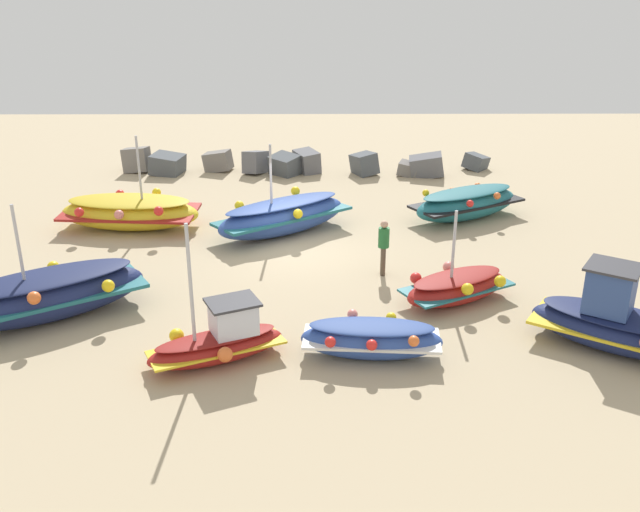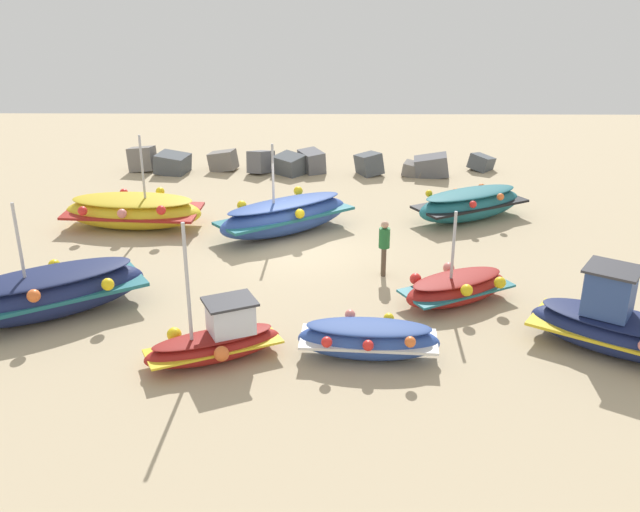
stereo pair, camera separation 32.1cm
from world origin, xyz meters
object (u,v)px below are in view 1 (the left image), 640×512
object	(u,v)px
fishing_boat_6	(617,324)
fishing_boat_2	(46,295)
fishing_boat_3	(457,287)
person_walking	(384,244)
fishing_boat_4	(467,203)
fishing_boat_7	(130,212)
fishing_boat_1	(371,339)
fishing_boat_0	(283,216)
fishing_boat_5	(219,341)

from	to	relation	value
fishing_boat_6	fishing_boat_2	bearing A→B (deg)	26.43
fishing_boat_3	person_walking	size ratio (longest dim) A/B	2.00
fishing_boat_2	fishing_boat_6	world-z (taller)	fishing_boat_2
fishing_boat_2	fishing_boat_4	xyz separation A→B (m)	(12.18, 7.63, -0.08)
person_walking	fishing_boat_3	bearing A→B (deg)	-43.26
fishing_boat_4	fishing_boat_7	xyz separation A→B (m)	(-11.70, -0.92, 0.00)
fishing_boat_3	fishing_boat_7	distance (m)	11.66
person_walking	fishing_boat_7	bearing A→B (deg)	156.15
fishing_boat_2	fishing_boat_1	bearing A→B (deg)	-45.72
fishing_boat_4	fishing_boat_6	world-z (taller)	fishing_boat_6
fishing_boat_0	fishing_boat_4	world-z (taller)	fishing_boat_0
fishing_boat_5	person_walking	xyz separation A→B (m)	(4.15, 4.83, 0.47)
fishing_boat_1	fishing_boat_3	size ratio (longest dim) A/B	1.00
fishing_boat_1	fishing_boat_7	bearing A→B (deg)	-44.51
fishing_boat_0	fishing_boat_2	distance (m)	8.40
fishing_boat_3	person_walking	xyz separation A→B (m)	(-1.81, 1.82, 0.53)
fishing_boat_0	fishing_boat_5	size ratio (longest dim) A/B	1.42
fishing_boat_2	person_walking	world-z (taller)	fishing_boat_2
fishing_boat_0	fishing_boat_3	world-z (taller)	fishing_boat_0
fishing_boat_3	fishing_boat_5	distance (m)	6.68
fishing_boat_0	fishing_boat_1	xyz separation A→B (m)	(2.37, -8.11, -0.17)
fishing_boat_1	fishing_boat_6	xyz separation A→B (m)	(5.76, 0.35, 0.17)
fishing_boat_7	fishing_boat_3	bearing A→B (deg)	154.41
person_walking	fishing_boat_4	bearing A→B (deg)	57.05
fishing_boat_3	fishing_boat_6	distance (m)	4.13
fishing_boat_1	person_walking	bearing A→B (deg)	-94.04
fishing_boat_1	fishing_boat_4	world-z (taller)	fishing_boat_4
fishing_boat_0	fishing_boat_5	distance (m)	8.32
fishing_boat_3	fishing_boat_7	world-z (taller)	fishing_boat_7
fishing_boat_3	fishing_boat_7	xyz separation A→B (m)	(-10.11, 5.80, 0.16)
fishing_boat_4	fishing_boat_3	bearing A→B (deg)	-132.21
fishing_boat_0	fishing_boat_6	size ratio (longest dim) A/B	1.16
fishing_boat_1	fishing_boat_7	distance (m)	11.55
fishing_boat_1	fishing_boat_7	size ratio (longest dim) A/B	0.68
fishing_boat_2	fishing_boat_4	distance (m)	14.38
fishing_boat_1	fishing_boat_7	world-z (taller)	fishing_boat_7
fishing_boat_3	fishing_boat_6	world-z (taller)	fishing_boat_3
fishing_boat_4	fishing_boat_6	size ratio (longest dim) A/B	1.06
fishing_boat_1	fishing_boat_6	size ratio (longest dim) A/B	0.79
fishing_boat_1	fishing_boat_2	distance (m)	8.33
fishing_boat_5	person_walking	distance (m)	6.38
fishing_boat_5	fishing_boat_7	world-z (taller)	fishing_boat_5
person_walking	fishing_boat_2	bearing A→B (deg)	-160.91
fishing_boat_3	fishing_boat_7	size ratio (longest dim) A/B	0.69
fishing_boat_4	fishing_boat_1	bearing A→B (deg)	-141.95
fishing_boat_7	person_walking	size ratio (longest dim) A/B	2.93
fishing_boat_3	fishing_boat_7	bearing A→B (deg)	121.66
fishing_boat_1	fishing_boat_4	distance (m)	10.43
fishing_boat_4	person_walking	world-z (taller)	person_walking
fishing_boat_6	fishing_boat_3	bearing A→B (deg)	-4.66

